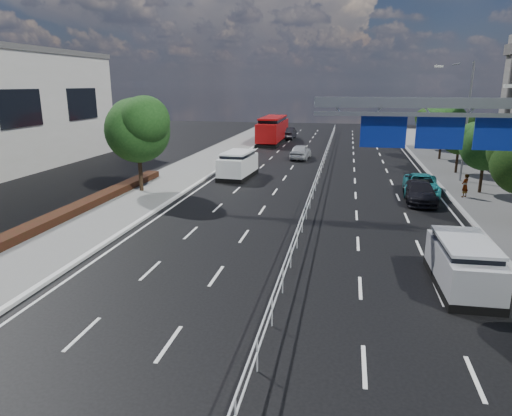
# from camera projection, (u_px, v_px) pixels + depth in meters

# --- Properties ---
(ground) EXTENTS (160.00, 160.00, 0.00)m
(ground) POSITION_uv_depth(u_px,v_px,m) (263.00, 354.00, 12.87)
(ground) COLOR black
(ground) RESTS_ON ground
(median_fence) EXTENTS (0.05, 85.00, 1.02)m
(median_fence) POSITION_uv_depth(u_px,v_px,m) (317.00, 179.00, 34.02)
(median_fence) COLOR silver
(median_fence) RESTS_ON ground
(overhead_gantry) EXTENTS (10.24, 0.38, 7.45)m
(overhead_gantry) POSITION_uv_depth(u_px,v_px,m) (459.00, 127.00, 19.64)
(overhead_gantry) COLOR gray
(overhead_gantry) RESTS_ON ground
(streetlight_far) EXTENTS (2.78, 2.40, 9.00)m
(streetlight_far) POSITION_uv_depth(u_px,v_px,m) (464.00, 114.00, 34.12)
(streetlight_far) COLOR gray
(streetlight_far) RESTS_ON ground
(near_tree_back) EXTENTS (4.84, 4.51, 6.69)m
(near_tree_back) POSITION_uv_depth(u_px,v_px,m) (138.00, 126.00, 30.92)
(near_tree_back) COLOR black
(near_tree_back) RESTS_ON ground
(far_tree_e) EXTENTS (3.63, 3.38, 5.13)m
(far_tree_e) POSITION_uv_depth(u_px,v_px,m) (487.00, 143.00, 30.61)
(far_tree_e) COLOR black
(far_tree_e) RESTS_ON ground
(far_tree_f) EXTENTS (3.52, 3.28, 5.02)m
(far_tree_f) POSITION_uv_depth(u_px,v_px,m) (461.00, 133.00, 37.73)
(far_tree_f) COLOR black
(far_tree_f) RESTS_ON ground
(far_tree_g) EXTENTS (3.96, 3.69, 5.45)m
(far_tree_g) POSITION_uv_depth(u_px,v_px,m) (444.00, 122.00, 44.75)
(far_tree_g) COLOR black
(far_tree_g) RESTS_ON ground
(far_tree_h) EXTENTS (3.41, 3.18, 4.91)m
(far_tree_h) POSITION_uv_depth(u_px,v_px,m) (430.00, 120.00, 51.94)
(far_tree_h) COLOR black
(far_tree_h) RESTS_ON ground
(white_minivan) EXTENTS (2.48, 5.06, 2.13)m
(white_minivan) POSITION_uv_depth(u_px,v_px,m) (238.00, 165.00, 37.01)
(white_minivan) COLOR black
(white_minivan) RESTS_ON ground
(red_bus) EXTENTS (2.66, 11.15, 3.33)m
(red_bus) POSITION_uv_depth(u_px,v_px,m) (273.00, 129.00, 59.15)
(red_bus) COLOR black
(red_bus) RESTS_ON ground
(near_car_silver) EXTENTS (2.05, 4.47, 1.49)m
(near_car_silver) POSITION_uv_depth(u_px,v_px,m) (301.00, 152.00, 46.41)
(near_car_silver) COLOR #AEB1B6
(near_car_silver) RESTS_ON ground
(near_car_dark) EXTENTS (1.84, 4.95, 1.62)m
(near_car_dark) POSITION_uv_depth(u_px,v_px,m) (288.00, 133.00, 63.36)
(near_car_dark) COLOR black
(near_car_dark) RESTS_ON ground
(silver_minivan) EXTENTS (2.04, 4.54, 1.86)m
(silver_minivan) POSITION_uv_depth(u_px,v_px,m) (463.00, 264.00, 16.91)
(silver_minivan) COLOR black
(silver_minivan) RESTS_ON ground
(parked_car_teal) EXTENTS (2.66, 5.09, 1.37)m
(parked_car_teal) POSITION_uv_depth(u_px,v_px,m) (421.00, 185.00, 31.34)
(parked_car_teal) COLOR #1C757E
(parked_car_teal) RESTS_ON ground
(parked_car_dark) EXTENTS (1.99, 4.64, 1.33)m
(parked_car_dark) POSITION_uv_depth(u_px,v_px,m) (420.00, 192.00, 29.39)
(parked_car_dark) COLOR black
(parked_car_dark) RESTS_ON ground
(pedestrian_a) EXTENTS (0.66, 0.66, 1.55)m
(pedestrian_a) POSITION_uv_depth(u_px,v_px,m) (465.00, 186.00, 30.03)
(pedestrian_a) COLOR gray
(pedestrian_a) RESTS_ON sidewalk_far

